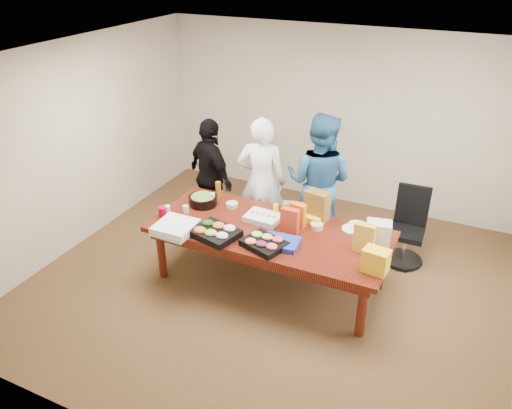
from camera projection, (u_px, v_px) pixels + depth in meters
The scene contains 36 objects.
floor at pixel (269, 282), 6.16m from camera, with size 5.50×5.00×0.02m, color #47301E.
ceiling at pixel (272, 58), 4.87m from camera, with size 5.50×5.00×0.02m, color white.
wall_back at pixel (337, 118), 7.51m from camera, with size 5.50×0.04×2.70m, color beige.
wall_front at pixel (129, 321), 3.52m from camera, with size 5.50×0.04×2.70m, color beige.
wall_left at pixel (79, 145), 6.54m from camera, with size 0.04×5.00×2.70m, color beige.
conference_table at pixel (269, 256), 5.97m from camera, with size 2.80×1.20×0.75m, color #4C1C0F.
office_chair at pixel (407, 230), 6.30m from camera, with size 0.50×0.50×0.98m, color black.
person_center at pixel (261, 182), 6.60m from camera, with size 0.65×0.43×1.79m, color white.
person_right at pixel (319, 182), 6.50m from camera, with size 0.91×0.71×1.87m, color #275A86.
person_left at pixel (211, 176), 6.92m from camera, with size 0.97×0.40×1.65m, color black.
veggie_tray at pixel (215, 233), 5.65m from camera, with size 0.51×0.40×0.08m, color black.
fruit_tray at pixel (264, 244), 5.46m from camera, with size 0.45×0.35×0.07m, color black.
sheet_cake at pixel (263, 218), 5.97m from camera, with size 0.41×0.31×0.07m, color white.
salad_bowl at pixel (203, 200), 6.32m from camera, with size 0.36×0.36×0.12m, color black.
chip_bag_blue at pixel (280, 242), 5.49m from camera, with size 0.40×0.30×0.06m, color #1C34AD.
chip_bag_red at pixel (290, 221), 5.68m from camera, with size 0.21×0.08×0.30m, color #BD3719.
chip_bag_yellow at pixel (364, 238), 5.31m from camera, with size 0.22×0.09×0.34m, color gold.
chip_bag_orange at pixel (298, 215), 5.79m from camera, with size 0.19×0.09×0.30m, color #D15818.
mayo_jar at pixel (298, 213), 6.00m from camera, with size 0.09×0.09×0.13m, color white.
mustard_bottle at pixel (276, 211), 6.02m from camera, with size 0.06×0.06×0.17m, color yellow.
dressing_bottle at pixel (218, 190), 6.46m from camera, with size 0.07×0.07×0.22m, color brown.
ranch_bottle at pixel (213, 199), 6.30m from camera, with size 0.05×0.05×0.16m, color silver.
banana_bunch at pixel (312, 219), 5.94m from camera, with size 0.25×0.14×0.08m, color yellow.
bread_loaf at pixel (294, 208), 6.15m from camera, with size 0.29×0.12×0.11m, color brown.
kraft_bag at pixel (317, 206), 5.93m from camera, with size 0.28×0.16×0.37m, color brown.
red_cup at pixel (163, 212), 6.03m from camera, with size 0.10×0.10×0.13m, color #B6001D.
clear_cup_a at pixel (167, 210), 6.10m from camera, with size 0.08×0.08×0.11m, color silver.
clear_cup_b at pixel (186, 209), 6.13m from camera, with size 0.07×0.07×0.10m, color silver.
pizza_box_lower at pixel (176, 230), 5.75m from camera, with size 0.44×0.44×0.05m, color silver.
pizza_box_upper at pixel (175, 226), 5.73m from camera, with size 0.44×0.44×0.05m, color white.
plate_a at pixel (352, 229), 5.80m from camera, with size 0.24×0.24×0.01m, color white.
plate_b at pixel (357, 225), 5.87m from camera, with size 0.22×0.22×0.01m, color white.
dip_bowl_a at pixel (317, 226), 5.81m from camera, with size 0.15×0.15×0.06m, color beige.
dip_bowl_b at pixel (232, 205), 6.27m from camera, with size 0.15×0.15×0.06m, color beige.
grocery_bag_white at pixel (378, 234), 5.44m from camera, with size 0.27×0.19×0.29m, color silver.
grocery_bag_yellow at pixel (376, 261), 5.01m from camera, with size 0.26×0.18×0.26m, color yellow.
Camera 1 is at (1.96, -4.58, 3.74)m, focal length 34.89 mm.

